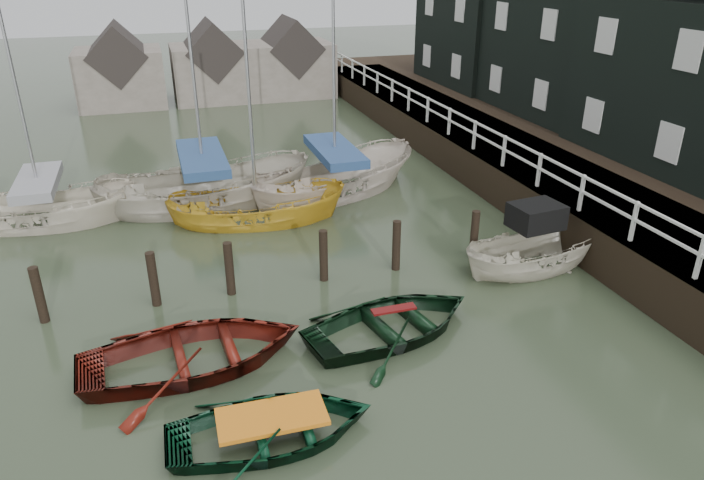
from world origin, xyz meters
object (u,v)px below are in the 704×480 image
object	(u,v)px
rowboat_green	(273,439)
sailboat_c	(258,220)
sailboat_a	(46,221)
rowboat_dkgreen	(393,334)
rowboat_red	(196,366)
sailboat_d	(335,191)
sailboat_b	(207,203)
motorboat	(534,264)

from	to	relation	value
rowboat_green	sailboat_c	bearing A→B (deg)	-7.00
rowboat_green	sailboat_a	bearing A→B (deg)	24.23
rowboat_dkgreen	rowboat_red	bearing A→B (deg)	76.21
rowboat_red	sailboat_d	distance (m)	10.54
sailboat_c	rowboat_dkgreen	bearing A→B (deg)	-156.29
rowboat_green	rowboat_dkgreen	distance (m)	4.05
rowboat_red	rowboat_green	size ratio (longest dim) A/B	1.25
rowboat_green	sailboat_b	distance (m)	11.76
rowboat_dkgreen	sailboat_b	size ratio (longest dim) A/B	0.36
rowboat_dkgreen	sailboat_c	size ratio (longest dim) A/B	0.41
motorboat	sailboat_b	bearing A→B (deg)	41.08
motorboat	sailboat_c	bearing A→B (deg)	43.81
sailboat_b	sailboat_d	bearing A→B (deg)	-92.93
rowboat_red	motorboat	size ratio (longest dim) A/B	1.00
rowboat_dkgreen	motorboat	xyz separation A→B (m)	(4.80, 1.88, 0.09)
motorboat	sailboat_b	size ratio (longest dim) A/B	0.40
motorboat	sailboat_c	distance (m)	8.60
sailboat_a	rowboat_dkgreen	bearing A→B (deg)	-129.36
sailboat_a	sailboat_d	xyz separation A→B (m)	(9.46, -0.17, -0.00)
sailboat_b	rowboat_dkgreen	bearing A→B (deg)	-161.03
sailboat_c	sailboat_d	world-z (taller)	sailboat_d
sailboat_c	sailboat_d	bearing A→B (deg)	-51.64
sailboat_a	sailboat_b	world-z (taller)	sailboat_b
rowboat_green	sailboat_d	distance (m)	12.37
rowboat_red	rowboat_dkgreen	world-z (taller)	rowboat_red
rowboat_green	sailboat_c	world-z (taller)	sailboat_c
rowboat_dkgreen	motorboat	world-z (taller)	motorboat
rowboat_dkgreen	sailboat_a	world-z (taller)	sailboat_a
rowboat_green	sailboat_c	xyz separation A→B (m)	(1.42, 9.90, 0.02)
rowboat_green	motorboat	size ratio (longest dim) A/B	0.80
rowboat_green	sailboat_d	xyz separation A→B (m)	(4.48, 11.53, 0.06)
rowboat_green	sailboat_b	size ratio (longest dim) A/B	0.32
rowboat_red	rowboat_dkgreen	size ratio (longest dim) A/B	1.11
rowboat_dkgreen	sailboat_c	world-z (taller)	sailboat_c
motorboat	sailboat_c	world-z (taller)	sailboat_c
motorboat	sailboat_a	distance (m)	14.91
sailboat_c	sailboat_d	xyz separation A→B (m)	(3.06, 1.63, 0.05)
motorboat	sailboat_d	world-z (taller)	sailboat_d
motorboat	rowboat_red	bearing A→B (deg)	94.88
rowboat_green	sailboat_d	world-z (taller)	sailboat_d
sailboat_a	sailboat_d	size ratio (longest dim) A/B	0.84
sailboat_a	rowboat_green	bearing A→B (deg)	-147.87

